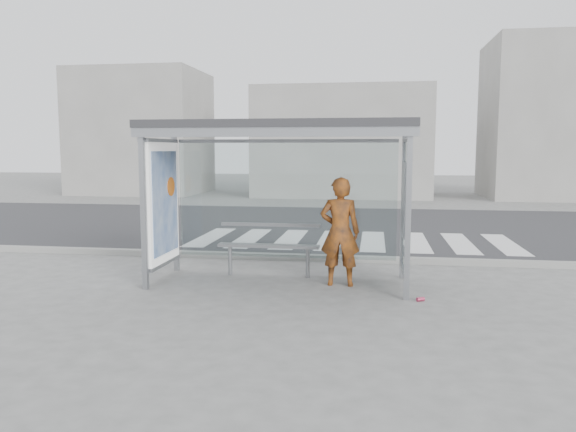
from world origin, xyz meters
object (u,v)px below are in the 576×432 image
object	(u,v)px
bench	(269,245)
soda_can	(420,299)
bus_shelter	(257,161)
person	(340,232)

from	to	relation	value
bench	soda_can	world-z (taller)	bench
bus_shelter	soda_can	xyz separation A→B (m)	(2.57, -0.83, -1.95)
bus_shelter	soda_can	size ratio (longest dim) A/B	37.74
bench	soda_can	bearing A→B (deg)	-27.26
bench	bus_shelter	bearing A→B (deg)	-103.58
person	bench	bearing A→B (deg)	-21.03
bus_shelter	soda_can	bearing A→B (deg)	-17.95
bus_shelter	bench	distance (m)	1.52
person	soda_can	world-z (taller)	person
bus_shelter	person	bearing A→B (deg)	-1.74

